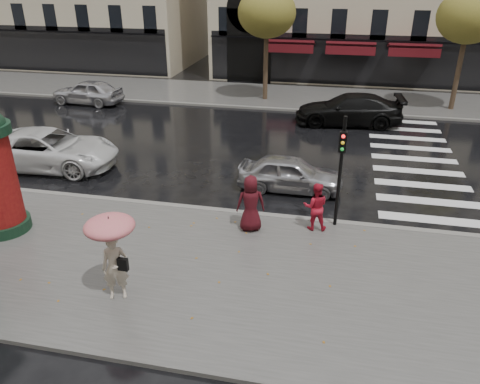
% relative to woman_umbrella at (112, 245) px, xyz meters
% --- Properties ---
extents(ground, '(160.00, 160.00, 0.00)m').
position_rel_woman_umbrella_xyz_m(ground, '(2.47, 2.03, -1.65)').
color(ground, black).
rests_on(ground, ground).
extents(near_sidewalk, '(90.00, 7.00, 0.12)m').
position_rel_woman_umbrella_xyz_m(near_sidewalk, '(2.47, 1.53, -1.59)').
color(near_sidewalk, '#474744').
rests_on(near_sidewalk, ground).
extents(far_sidewalk, '(90.00, 6.00, 0.12)m').
position_rel_woman_umbrella_xyz_m(far_sidewalk, '(2.47, 21.03, -1.59)').
color(far_sidewalk, '#474744').
rests_on(far_sidewalk, ground).
extents(near_kerb, '(90.00, 0.25, 0.14)m').
position_rel_woman_umbrella_xyz_m(near_kerb, '(2.47, 5.03, -1.58)').
color(near_kerb, slate).
rests_on(near_kerb, ground).
extents(far_kerb, '(90.00, 0.25, 0.14)m').
position_rel_woman_umbrella_xyz_m(far_kerb, '(2.47, 18.03, -1.58)').
color(far_kerb, slate).
rests_on(far_kerb, ground).
extents(zebra_crossing, '(3.60, 11.75, 0.01)m').
position_rel_woman_umbrella_xyz_m(zebra_crossing, '(8.47, 11.63, -1.64)').
color(zebra_crossing, silver).
rests_on(zebra_crossing, ground).
extents(tree_far_left, '(3.40, 3.40, 6.64)m').
position_rel_woman_umbrella_xyz_m(tree_far_left, '(0.47, 20.03, 3.52)').
color(tree_far_left, '#38281C').
rests_on(tree_far_left, ground).
extents(tree_far_right, '(3.40, 3.40, 6.64)m').
position_rel_woman_umbrella_xyz_m(tree_far_right, '(11.47, 20.03, 3.52)').
color(tree_far_right, '#38281C').
rests_on(tree_far_right, ground).
extents(woman_umbrella, '(1.21, 1.21, 2.32)m').
position_rel_woman_umbrella_xyz_m(woman_umbrella, '(0.00, 0.00, 0.00)').
color(woman_umbrella, beige).
rests_on(woman_umbrella, near_sidewalk).
extents(woman_red, '(0.82, 0.67, 1.57)m').
position_rel_woman_umbrella_xyz_m(woman_red, '(4.58, 4.43, -0.74)').
color(woman_red, red).
rests_on(woman_red, near_sidewalk).
extents(man_burgundy, '(1.01, 0.80, 1.82)m').
position_rel_woman_umbrella_xyz_m(man_burgundy, '(2.62, 3.98, -0.62)').
color(man_burgundy, '#410D13').
rests_on(man_burgundy, near_sidewalk).
extents(traffic_light, '(0.23, 0.34, 3.60)m').
position_rel_woman_umbrella_xyz_m(traffic_light, '(5.22, 4.76, 0.65)').
color(traffic_light, black).
rests_on(traffic_light, near_sidewalk).
extents(car_silver, '(3.89, 1.57, 1.33)m').
position_rel_woman_umbrella_xyz_m(car_silver, '(3.47, 7.38, -0.99)').
color(car_silver, '#A8A8AC').
rests_on(car_silver, ground).
extents(car_white, '(5.89, 3.02, 1.59)m').
position_rel_woman_umbrella_xyz_m(car_white, '(-6.60, 7.50, -0.85)').
color(car_white, silver).
rests_on(car_white, ground).
extents(car_black, '(5.71, 2.73, 1.60)m').
position_rel_woman_umbrella_xyz_m(car_black, '(5.57, 16.14, -0.85)').
color(car_black, black).
rests_on(car_black, ground).
extents(car_far_silver, '(4.41, 2.01, 1.47)m').
position_rel_woman_umbrella_xyz_m(car_far_silver, '(-9.99, 17.03, -0.91)').
color(car_far_silver, silver).
rests_on(car_far_silver, ground).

